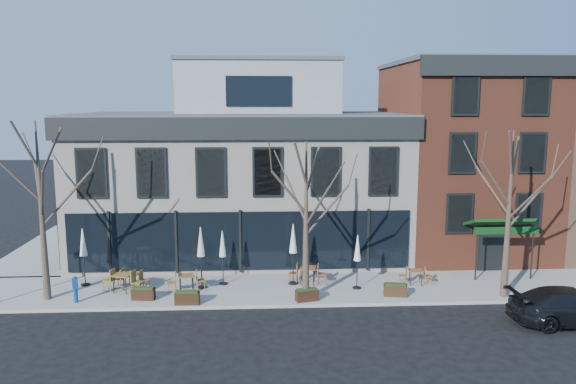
{
  "coord_description": "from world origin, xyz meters",
  "views": [
    {
      "loc": [
        0.96,
        -27.67,
        8.86
      ],
      "look_at": [
        2.53,
        2.0,
        4.05
      ],
      "focal_mm": 35.0,
      "sensor_mm": 36.0,
      "label": 1
    }
  ],
  "objects_px": {
    "cafe_set_0": "(123,281)",
    "call_box": "(75,288)",
    "umbrella_0": "(83,245)",
    "parked_sedan": "(572,307)"
  },
  "relations": [
    {
      "from": "parked_sedan",
      "to": "umbrella_0",
      "type": "height_order",
      "value": "umbrella_0"
    },
    {
      "from": "cafe_set_0",
      "to": "umbrella_0",
      "type": "distance_m",
      "value": 2.7
    },
    {
      "from": "parked_sedan",
      "to": "call_box",
      "type": "xyz_separation_m",
      "value": [
        -20.58,
        3.14,
        0.07
      ]
    },
    {
      "from": "call_box",
      "to": "cafe_set_0",
      "type": "height_order",
      "value": "call_box"
    },
    {
      "from": "parked_sedan",
      "to": "call_box",
      "type": "height_order",
      "value": "parked_sedan"
    },
    {
      "from": "cafe_set_0",
      "to": "umbrella_0",
      "type": "bearing_deg",
      "value": 153.07
    },
    {
      "from": "cafe_set_0",
      "to": "call_box",
      "type": "bearing_deg",
      "value": -143.39
    },
    {
      "from": "cafe_set_0",
      "to": "parked_sedan",
      "type": "bearing_deg",
      "value": -13.25
    },
    {
      "from": "call_box",
      "to": "cafe_set_0",
      "type": "relative_size",
      "value": 0.61
    },
    {
      "from": "umbrella_0",
      "to": "parked_sedan",
      "type": "bearing_deg",
      "value": -14.69
    }
  ]
}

